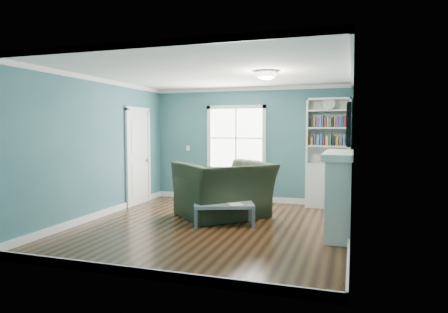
% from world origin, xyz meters
% --- Properties ---
extents(floor, '(5.00, 5.00, 0.00)m').
position_xyz_m(floor, '(0.00, 0.00, 0.00)').
color(floor, black).
rests_on(floor, ground).
extents(room_walls, '(5.00, 5.00, 5.00)m').
position_xyz_m(room_walls, '(0.00, 0.00, 1.58)').
color(room_walls, '#315C6C').
rests_on(room_walls, ground).
extents(trim, '(4.50, 5.00, 2.60)m').
position_xyz_m(trim, '(0.00, 0.00, 1.24)').
color(trim, white).
rests_on(trim, ground).
extents(window, '(1.40, 0.06, 1.50)m').
position_xyz_m(window, '(-0.30, 2.49, 1.45)').
color(window, white).
rests_on(window, room_walls).
extents(bookshelf, '(0.90, 0.35, 2.31)m').
position_xyz_m(bookshelf, '(1.77, 2.30, 0.92)').
color(bookshelf, silver).
rests_on(bookshelf, ground).
extents(fireplace, '(0.44, 1.58, 1.30)m').
position_xyz_m(fireplace, '(2.08, 0.20, 0.64)').
color(fireplace, black).
rests_on(fireplace, ground).
extents(tv, '(0.06, 1.10, 0.65)m').
position_xyz_m(tv, '(2.20, 0.20, 1.72)').
color(tv, black).
rests_on(tv, fireplace).
extents(door, '(0.12, 0.98, 2.17)m').
position_xyz_m(door, '(-2.22, 1.40, 1.07)').
color(door, silver).
rests_on(door, ground).
extents(ceiling_fixture, '(0.38, 0.38, 0.15)m').
position_xyz_m(ceiling_fixture, '(0.90, 0.10, 2.55)').
color(ceiling_fixture, white).
rests_on(ceiling_fixture, room_walls).
extents(light_switch, '(0.08, 0.01, 0.12)m').
position_xyz_m(light_switch, '(-1.50, 2.48, 1.20)').
color(light_switch, white).
rests_on(light_switch, room_walls).
extents(recliner, '(1.84, 1.87, 1.39)m').
position_xyz_m(recliner, '(-0.03, 0.76, 0.69)').
color(recliner, black).
rests_on(recliner, ground).
extents(coffee_table, '(1.16, 0.90, 0.37)m').
position_xyz_m(coffee_table, '(0.15, 0.18, 0.32)').
color(coffee_table, '#535964').
rests_on(coffee_table, ground).
extents(paper_sheet, '(0.35, 0.37, 0.00)m').
position_xyz_m(paper_sheet, '(0.37, 0.16, 0.37)').
color(paper_sheet, white).
rests_on(paper_sheet, coffee_table).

